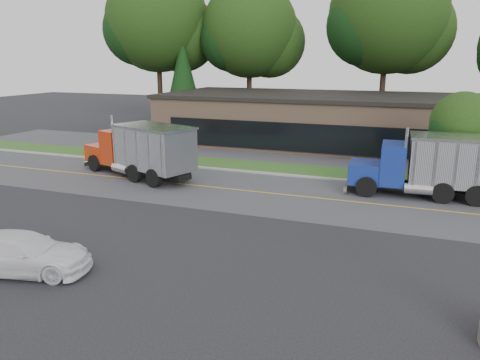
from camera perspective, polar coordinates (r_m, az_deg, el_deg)
The scene contains 15 objects.
ground at distance 18.31m, azimuth -5.42°, elevation -8.95°, with size 140.00×140.00×0.00m, color #303035.
road at distance 26.20m, azimuth 3.26°, elevation -1.60°, with size 60.00×8.00×0.02m, color #5C5C62.
center_line at distance 26.20m, azimuth 3.26°, elevation -1.60°, with size 60.00×0.12×0.01m, color gold.
curb at distance 30.10m, azimuth 5.68°, elevation 0.49°, with size 60.00×0.30×0.12m, color #9E9E99.
grass_verge at distance 31.79m, azimuth 6.54°, elevation 1.23°, with size 60.00×3.40×0.03m, color #23501B.
far_parking at distance 36.55m, azimuth 8.50°, elevation 2.92°, with size 60.00×7.00×0.02m, color #5C5C62.
strip_mall at distance 41.72m, azimuth 13.11°, elevation 6.92°, with size 32.00×12.00×4.00m, color tan.
tree_far_a at distance 54.63m, azimuth -9.78°, elevation 18.10°, with size 11.89×11.19×16.96m.
tree_far_b at distance 52.18m, azimuth 1.40°, elevation 17.32°, with size 10.75×10.12×15.33m.
tree_far_c at distance 49.40m, azimuth 17.75°, elevation 18.03°, with size 11.89×11.19×16.96m.
evergreen_left at distance 50.83m, azimuth -6.95°, elevation 12.27°, with size 4.27×4.27×9.71m.
tree_verge at distance 30.40m, azimuth 25.54°, elevation 5.98°, with size 3.84×3.62×5.48m.
dump_truck_red at distance 29.91m, azimuth -11.83°, elevation 3.71°, with size 8.92×5.27×3.36m.
dump_truck_blue at distance 27.10m, azimuth 22.32°, elevation 1.79°, with size 7.80×2.97×3.36m.
rally_car at distance 18.22m, azimuth -25.07°, elevation -8.07°, with size 1.96×4.82×1.40m, color white.
Camera 1 is at (7.53, -15.01, 7.29)m, focal length 35.00 mm.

